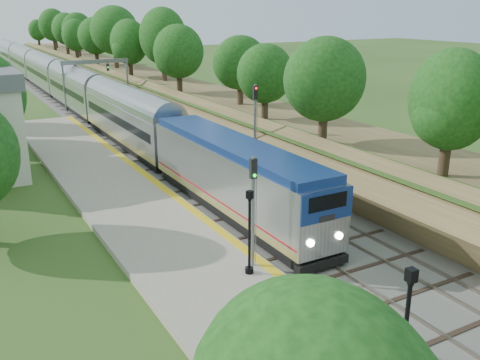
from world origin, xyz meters
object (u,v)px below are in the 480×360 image
train (60,83)px  lamppost_mid (404,343)px  lamppost_far (249,237)px  signal_farside (255,117)px  signal_gantry (96,71)px  signal_platform (253,200)px

train → lamppost_mid: 67.98m
lamppost_far → signal_farside: signal_farside is taller
lamppost_far → signal_gantry: bearing=83.0°
lamppost_mid → lamppost_far: size_ratio=1.13×
signal_platform → train: bearing=87.1°
train → lamppost_mid: bearing=-93.0°
train → lamppost_mid: size_ratio=26.28×
lamppost_far → signal_farside: 18.47m
lamppost_mid → signal_farside: signal_farside is taller
signal_gantry → train: 10.70m
signal_gantry → signal_farside: size_ratio=1.27×
signal_gantry → lamppost_mid: 58.16m
signal_gantry → lamppost_mid: bearing=-96.0°
train → lamppost_far: train is taller
train → signal_platform: size_ratio=22.14×
signal_gantry → lamppost_far: (-5.91, -48.11, -2.61)m
signal_platform → signal_farside: (9.10, 15.03, 0.43)m
lamppost_mid → lamppost_far: bearing=89.1°
train → signal_platform: bearing=-92.9°
signal_gantry → lamppost_mid: (-6.05, -57.79, -2.38)m
signal_gantry → lamppost_mid: signal_gantry is taller
signal_platform → signal_farside: 17.57m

